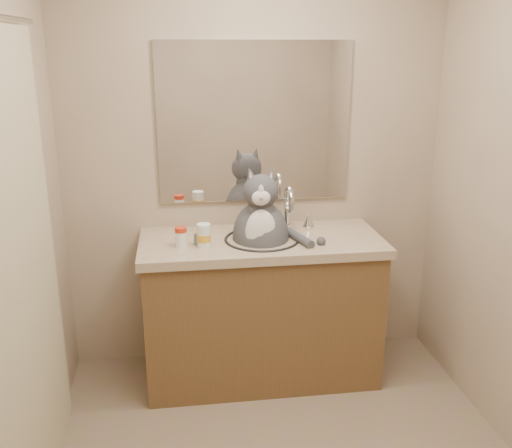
{
  "coord_description": "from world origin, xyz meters",
  "views": [
    {
      "loc": [
        -0.44,
        -1.98,
        1.88
      ],
      "look_at": [
        -0.07,
        0.65,
        1.04
      ],
      "focal_mm": 40.0,
      "sensor_mm": 36.0,
      "label": 1
    }
  ],
  "objects_px": {
    "pill_bottle_orange": "(204,236)",
    "grey_canister": "(197,239)",
    "pill_bottle_redcap": "(181,237)",
    "cat": "(261,232)"
  },
  "relations": [
    {
      "from": "pill_bottle_redcap",
      "to": "pill_bottle_orange",
      "type": "bearing_deg",
      "value": -6.14
    },
    {
      "from": "pill_bottle_orange",
      "to": "pill_bottle_redcap",
      "type": "bearing_deg",
      "value": 173.86
    },
    {
      "from": "pill_bottle_orange",
      "to": "cat",
      "type": "bearing_deg",
      "value": 14.14
    },
    {
      "from": "cat",
      "to": "grey_canister",
      "type": "xyz_separation_m",
      "value": [
        -0.35,
        -0.04,
        -0.01
      ]
    },
    {
      "from": "pill_bottle_redcap",
      "to": "pill_bottle_orange",
      "type": "relative_size",
      "value": 0.87
    },
    {
      "from": "pill_bottle_redcap",
      "to": "pill_bottle_orange",
      "type": "xyz_separation_m",
      "value": [
        0.12,
        -0.01,
        0.0
      ]
    },
    {
      "from": "cat",
      "to": "pill_bottle_orange",
      "type": "relative_size",
      "value": 4.98
    },
    {
      "from": "pill_bottle_redcap",
      "to": "grey_canister",
      "type": "height_order",
      "value": "pill_bottle_redcap"
    },
    {
      "from": "cat",
      "to": "grey_canister",
      "type": "distance_m",
      "value": 0.35
    },
    {
      "from": "pill_bottle_orange",
      "to": "grey_canister",
      "type": "bearing_deg",
      "value": 129.86
    }
  ]
}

